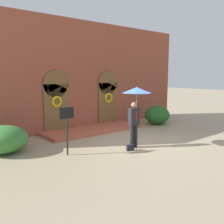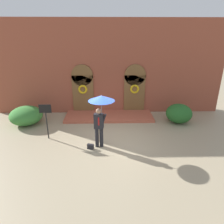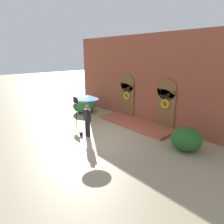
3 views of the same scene
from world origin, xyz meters
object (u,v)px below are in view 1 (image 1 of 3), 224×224
sign_post (67,123)px  shrub_right (157,115)px  shrub_left (3,139)px  person_with_umbrella (136,99)px  handbag (130,148)px

sign_post → shrub_right: sign_post is taller
sign_post → shrub_left: 2.50m
sign_post → shrub_right: bearing=14.4°
sign_post → shrub_left: sign_post is taller
person_with_umbrella → shrub_left: 5.14m
handbag → shrub_right: bearing=46.9°
handbag → shrub_right: 5.55m
person_with_umbrella → sign_post: (-2.57, 0.81, -0.75)m
shrub_left → shrub_right: shrub_right is taller
shrub_right → shrub_left: bearing=-179.9°
handbag → sign_post: (-2.10, 1.01, 1.05)m
sign_post → shrub_left: size_ratio=0.97×
person_with_umbrella → handbag: 1.87m
sign_post → shrub_right: size_ratio=1.20×
handbag → shrub_left: 4.68m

